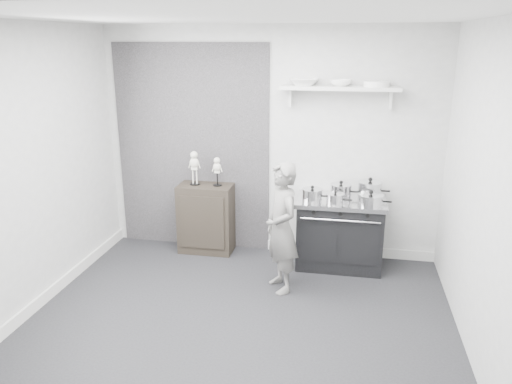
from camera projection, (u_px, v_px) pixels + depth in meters
ground at (237, 325)px, 4.61m from camera, size 4.00×4.00×0.00m
room_shell at (228, 148)px, 4.29m from camera, size 4.02×3.62×2.71m
wall_shelf at (340, 89)px, 5.46m from camera, size 1.30×0.26×0.24m
stove at (340, 232)px, 5.72m from camera, size 1.01×0.63×0.81m
side_cabinet at (206, 218)px, 6.13m from camera, size 0.65×0.38×0.85m
child at (282, 228)px, 5.09m from camera, size 0.54×0.60×1.37m
pot_front_left at (312, 195)px, 5.53m from camera, size 0.31×0.23×0.18m
pot_back_left at (341, 190)px, 5.68m from camera, size 0.33×0.24×0.19m
pot_back_right at (370, 189)px, 5.64m from camera, size 0.36×0.27×0.24m
pot_front_right at (371, 200)px, 5.37m from camera, size 0.36×0.27×0.18m
pot_front_center at (335, 198)px, 5.44m from camera, size 0.28×0.20×0.15m
skeleton_full at (194, 165)px, 5.96m from camera, size 0.13×0.09×0.47m
skeleton_torso at (217, 170)px, 5.92m from camera, size 0.11×0.07×0.40m
bowl_large at (304, 82)px, 5.50m from camera, size 0.33×0.33×0.08m
bowl_small at (341, 83)px, 5.43m from camera, size 0.23×0.23×0.07m
plate_stack at (376, 84)px, 5.36m from camera, size 0.28×0.28×0.06m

